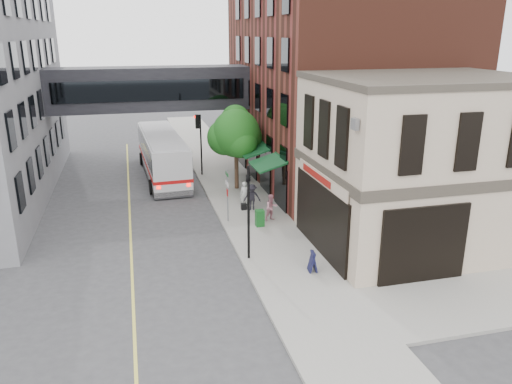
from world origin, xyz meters
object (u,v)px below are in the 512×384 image
pedestrian_c (252,197)px  pedestrian_a (245,194)px  sandwich_board (313,261)px  pedestrian_b (271,207)px  bus (162,153)px  newspaper_box (260,218)px

pedestrian_c → pedestrian_a: bearing=121.9°
pedestrian_a → sandwich_board: (0.92, -9.42, -0.28)m
pedestrian_a → sandwich_board: size_ratio=1.60×
pedestrian_b → pedestrian_c: bearing=91.2°
pedestrian_c → bus: bearing=132.2°
pedestrian_c → sandwich_board: pedestrian_c is taller
pedestrian_c → newspaper_box: (-0.23, -2.68, -0.33)m
pedestrian_b → pedestrian_a: bearing=90.7°
sandwich_board → pedestrian_c: bearing=101.8°
pedestrian_a → bus: bearing=131.2°
newspaper_box → pedestrian_c: bearing=84.8°
bus → newspaper_box: size_ratio=12.83×
bus → pedestrian_c: (4.58, -9.30, -0.82)m
bus → pedestrian_b: 12.47m
pedestrian_a → newspaper_box: size_ratio=1.62×
pedestrian_c → newspaper_box: size_ratio=1.72×
pedestrian_a → pedestrian_b: bearing=-58.9°
pedestrian_c → newspaper_box: bearing=-78.9°
newspaper_box → sandwich_board: size_ratio=0.99×
pedestrian_b → pedestrian_c: (-0.63, 1.99, 0.03)m
bus → newspaper_box: 12.81m
pedestrian_c → sandwich_board: bearing=-69.6°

